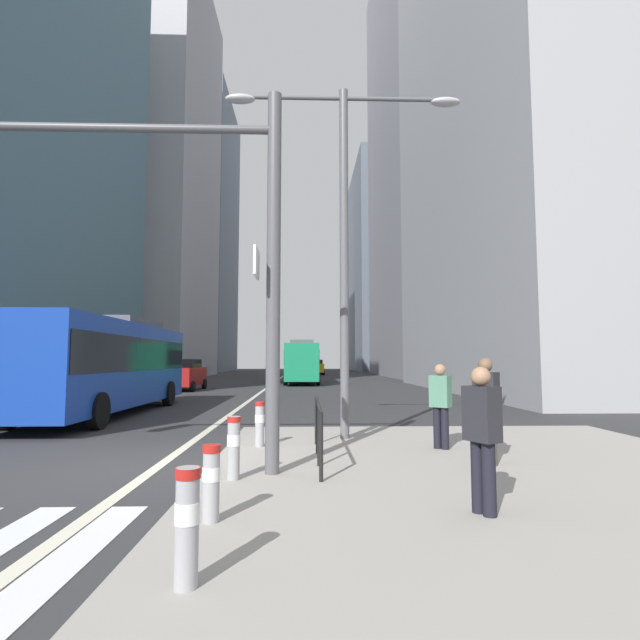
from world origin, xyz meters
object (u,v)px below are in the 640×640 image
city_bus_red_receding (302,361)px  traffic_signal_gantry (132,215)px  car_receding_near (315,367)px  street_lamp_post (344,210)px  bollard_front (187,520)px  car_receding_far (316,367)px  pedestrian_walking (441,402)px  bollard_back (260,422)px  car_oncoming_mid (184,374)px  bollard_right (234,444)px  bollard_left (211,479)px  pedestrian_waiting (486,405)px  city_bus_blue_oncoming (107,361)px  pedestrian_far (482,432)px

city_bus_red_receding → traffic_signal_gantry: bearing=-94.4°
car_receding_near → street_lamp_post: street_lamp_post is taller
street_lamp_post → bollard_front: size_ratio=8.98×
car_receding_far → pedestrian_walking: bearing=-88.8°
traffic_signal_gantry → street_lamp_post: bearing=42.9°
car_receding_near → bollard_back: 55.33m
car_oncoming_mid → bollard_right: (6.47, -23.71, -0.34)m
city_bus_red_receding → traffic_signal_gantry: (-2.50, -32.49, 2.30)m
bollard_back → street_lamp_post: bearing=28.4°
car_receding_far → bollard_right: (-2.52, -56.98, -0.34)m
car_receding_near → traffic_signal_gantry: size_ratio=0.69×
bollard_left → pedestrian_waiting: bearing=34.3°
city_bus_blue_oncoming → street_lamp_post: street_lamp_post is taller
street_lamp_post → bollard_right: (-1.91, -3.69, -4.63)m
car_receding_far → traffic_signal_gantry: (-4.21, -56.63, 3.15)m
traffic_signal_gantry → bollard_left: (1.72, -2.21, -3.53)m
bollard_right → pedestrian_far: (3.04, -1.70, 0.41)m
bollard_left → pedestrian_far: pedestrian_far is taller
car_receding_far → bollard_back: 54.31m
traffic_signal_gantry → city_bus_red_receding: bearing=85.6°
city_bus_blue_oncoming → car_oncoming_mid: size_ratio=2.41×
bollard_front → pedestrian_waiting: size_ratio=0.51×
bollard_back → pedestrian_far: pedestrian_far is taller
pedestrian_walking → traffic_signal_gantry: bearing=-159.5°
bollard_right → pedestrian_walking: (3.69, 2.35, 0.41)m
car_receding_near → bollard_front: bearing=-92.1°
city_bus_red_receding → pedestrian_waiting: bearing=-84.2°
city_bus_blue_oncoming → car_oncoming_mid: city_bus_blue_oncoming is taller
city_bus_blue_oncoming → city_bus_red_receding: (6.58, 23.01, -0.00)m
traffic_signal_gantry → city_bus_blue_oncoming: bearing=113.3°
city_bus_blue_oncoming → street_lamp_post: size_ratio=1.36×
car_receding_far → bollard_front: size_ratio=5.09×
car_oncoming_mid → traffic_signal_gantry: traffic_signal_gantry is taller
traffic_signal_gantry → bollard_front: 5.43m
bollard_left → pedestrian_far: (3.00, 0.17, 0.46)m
bollard_back → car_oncoming_mid: bearing=107.5°
city_bus_blue_oncoming → car_receding_far: (8.29, 47.15, -0.84)m
pedestrian_walking → car_receding_far: bearing=91.2°
bollard_right → traffic_signal_gantry: bearing=168.5°
car_receding_far → pedestrian_far: size_ratio=2.77×
city_bus_red_receding → car_receding_far: bearing=85.9°
pedestrian_far → bollard_left: bearing=-176.8°
car_receding_near → pedestrian_far: (0.63, -59.71, 0.07)m
car_receding_near → bollard_left: 59.92m
car_receding_far → bollard_front: car_receding_far is taller
traffic_signal_gantry → bollard_back: size_ratio=7.50×
city_bus_red_receding → street_lamp_post: street_lamp_post is taller
bollard_back → pedestrian_waiting: 4.36m
city_bus_red_receding → pedestrian_waiting: size_ratio=6.16×
city_bus_red_receding → car_receding_far: 24.22m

